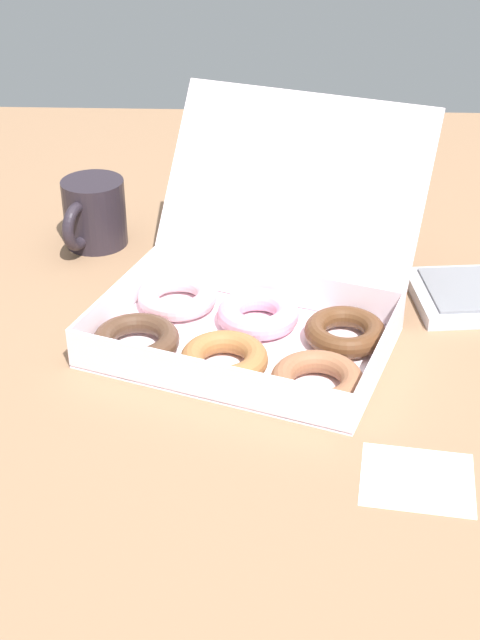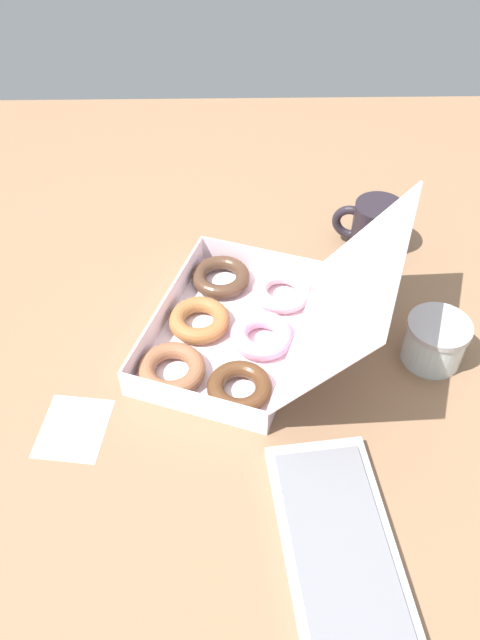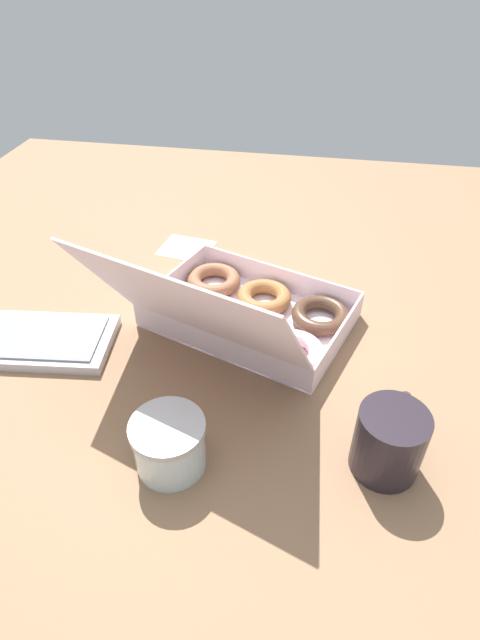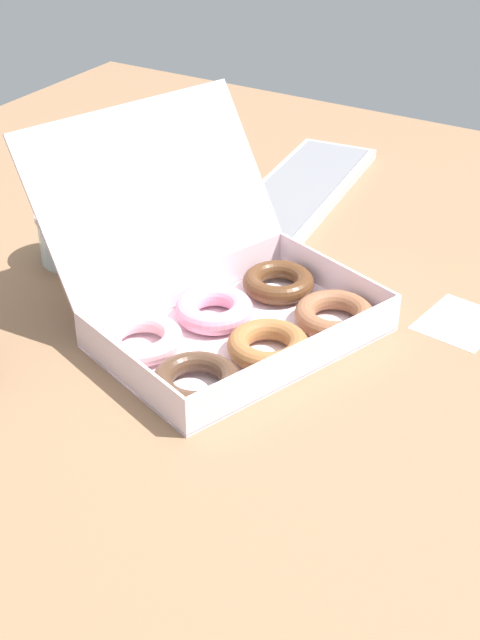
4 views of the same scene
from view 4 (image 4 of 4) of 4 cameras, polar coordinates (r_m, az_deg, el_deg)
name	(u,v)px [view 4 (image 4 of 4)]	position (r cm, az deg, el deg)	size (l,w,h in cm)	color
ground_plane	(226,331)	(121.89, -0.89, -0.70)	(180.00, 180.00, 2.00)	#8B674A
donut_box	(230,310)	(118.13, -0.66, 0.63)	(46.04, 47.24, 25.43)	white
keyboard	(301,190)	(158.52, 3.89, 8.33)	(44.74, 19.16, 2.20)	#B9BAC4
glass_jar	(71,236)	(137.93, -10.74, 5.32)	(10.27, 10.27, 8.00)	silver
paper_napkin	(460,322)	(125.44, 13.92, -0.13)	(11.51, 9.79, 0.15)	white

